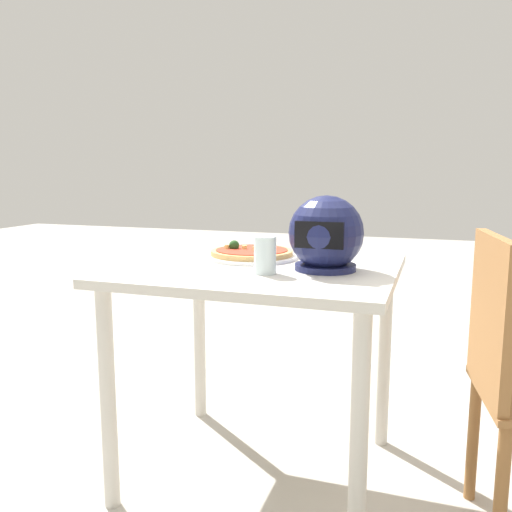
% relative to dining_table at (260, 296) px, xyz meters
% --- Properties ---
extents(ground_plane, '(14.00, 14.00, 0.00)m').
position_rel_dining_table_xyz_m(ground_plane, '(0.00, 0.00, -0.65)').
color(ground_plane, '#B2ADA3').
extents(dining_table, '(0.91, 0.81, 0.76)m').
position_rel_dining_table_xyz_m(dining_table, '(0.00, 0.00, 0.00)').
color(dining_table, beige).
rests_on(dining_table, ground).
extents(pizza_plate, '(0.34, 0.34, 0.01)m').
position_rel_dining_table_xyz_m(pizza_plate, '(0.08, -0.13, 0.12)').
color(pizza_plate, white).
rests_on(pizza_plate, dining_table).
extents(pizza, '(0.30, 0.30, 0.05)m').
position_rel_dining_table_xyz_m(pizza, '(0.08, -0.13, 0.13)').
color(pizza, tan).
rests_on(pizza, pizza_plate).
extents(motorcycle_helmet, '(0.24, 0.24, 0.24)m').
position_rel_dining_table_xyz_m(motorcycle_helmet, '(-0.23, 0.02, 0.22)').
color(motorcycle_helmet, '#191E4C').
rests_on(motorcycle_helmet, dining_table).
extents(drinking_glass, '(0.07, 0.07, 0.12)m').
position_rel_dining_table_xyz_m(drinking_glass, '(-0.06, 0.14, 0.17)').
color(drinking_glass, silver).
rests_on(drinking_glass, dining_table).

